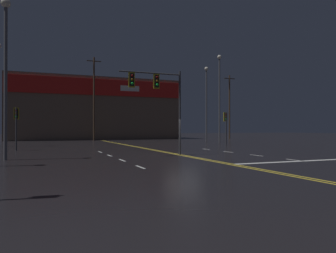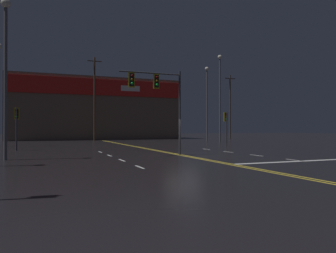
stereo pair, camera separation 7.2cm
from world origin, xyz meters
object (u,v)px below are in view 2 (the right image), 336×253
(traffic_signal_corner_northeast, at_px, (226,121))
(streetlight_median_approach, at_px, (220,88))
(traffic_signal_median, at_px, (156,90))
(streetlight_near_left, at_px, (207,95))
(streetlight_far_right, at_px, (6,57))
(traffic_signal_corner_northwest, at_px, (17,119))

(traffic_signal_corner_northeast, bearing_deg, streetlight_median_approach, 64.06)
(traffic_signal_median, bearing_deg, streetlight_near_left, 54.11)
(streetlight_near_left, distance_m, streetlight_far_right, 32.05)
(streetlight_median_approach, bearing_deg, streetlight_near_left, 88.50)
(traffic_signal_corner_northeast, relative_size, streetlight_far_right, 0.38)
(streetlight_median_approach, relative_size, streetlight_far_right, 1.23)
(streetlight_median_approach, bearing_deg, traffic_signal_median, -131.31)
(streetlight_median_approach, bearing_deg, streetlight_far_right, -145.44)
(traffic_signal_median, distance_m, streetlight_median_approach, 23.14)
(traffic_signal_corner_northeast, distance_m, streetlight_far_right, 23.15)
(traffic_signal_median, height_order, streetlight_far_right, streetlight_far_right)
(traffic_signal_median, bearing_deg, streetlight_median_approach, 48.69)
(traffic_signal_corner_northwest, bearing_deg, traffic_signal_corner_northeast, 1.80)
(streetlight_far_right, bearing_deg, streetlight_median_approach, 34.56)
(traffic_signal_median, height_order, streetlight_median_approach, streetlight_median_approach)
(streetlight_near_left, bearing_deg, traffic_signal_corner_northeast, -108.17)
(streetlight_near_left, bearing_deg, streetlight_far_right, -139.88)
(traffic_signal_corner_northeast, height_order, streetlight_median_approach, streetlight_median_approach)
(streetlight_median_approach, xyz_separation_m, streetlight_far_right, (-24.40, -16.81, -1.21))
(traffic_signal_median, xyz_separation_m, traffic_signal_corner_northwest, (-9.15, 9.28, -1.81))
(traffic_signal_median, height_order, streetlight_near_left, streetlight_near_left)
(traffic_signal_corner_northwest, xyz_separation_m, streetlight_median_approach, (24.31, 7.97, 4.62))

